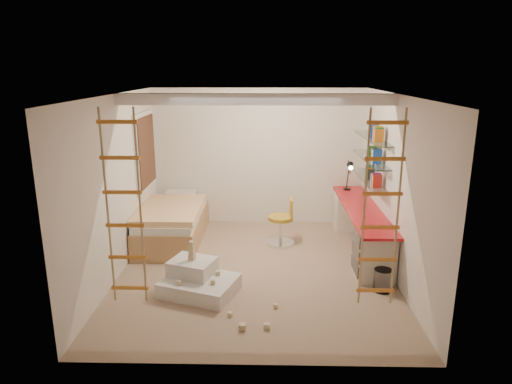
{
  "coord_description": "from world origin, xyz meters",
  "views": [
    {
      "loc": [
        0.15,
        -6.31,
        2.95
      ],
      "look_at": [
        0.0,
        0.3,
        1.15
      ],
      "focal_mm": 32.0,
      "sensor_mm": 36.0,
      "label": 1
    }
  ],
  "objects_px": {
    "bed": "(173,223)",
    "swivel_chair": "(282,228)",
    "desk": "(360,227)",
    "play_platform": "(198,280)"
  },
  "relations": [
    {
      "from": "desk",
      "to": "bed",
      "type": "distance_m",
      "value": 3.22
    },
    {
      "from": "bed",
      "to": "swivel_chair",
      "type": "height_order",
      "value": "swivel_chair"
    },
    {
      "from": "bed",
      "to": "play_platform",
      "type": "xyz_separation_m",
      "value": [
        0.71,
        -1.9,
        -0.17
      ]
    },
    {
      "from": "swivel_chair",
      "to": "play_platform",
      "type": "relative_size",
      "value": 0.73
    },
    {
      "from": "desk",
      "to": "play_platform",
      "type": "distance_m",
      "value": 2.93
    },
    {
      "from": "bed",
      "to": "play_platform",
      "type": "distance_m",
      "value": 2.03
    },
    {
      "from": "swivel_chair",
      "to": "play_platform",
      "type": "xyz_separation_m",
      "value": [
        -1.2,
        -1.75,
        -0.14
      ]
    },
    {
      "from": "bed",
      "to": "swivel_chair",
      "type": "bearing_deg",
      "value": -4.32
    },
    {
      "from": "bed",
      "to": "play_platform",
      "type": "bearing_deg",
      "value": -69.53
    },
    {
      "from": "desk",
      "to": "bed",
      "type": "relative_size",
      "value": 1.4
    }
  ]
}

